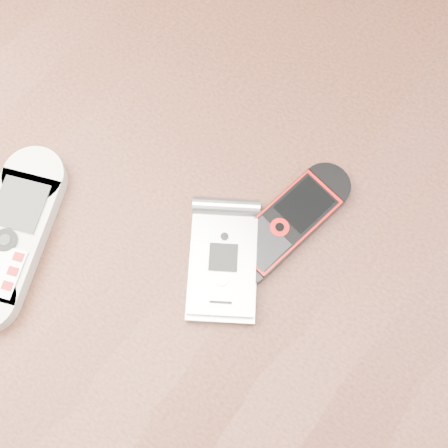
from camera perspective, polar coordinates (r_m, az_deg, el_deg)
ground at (r=1.28m, az=-0.18°, el=-11.03°), size 4.00×4.00×0.00m
table at (r=0.64m, az=-0.35°, el=-3.08°), size 1.20×0.80×0.75m
nokia_white at (r=0.56m, az=-18.87°, el=-1.08°), size 0.11×0.17×0.02m
nokia_black_red at (r=0.54m, az=5.69°, el=0.04°), size 0.06×0.15×0.01m
motorola_razr at (r=0.52m, az=-0.08°, el=-3.61°), size 0.11×0.12×0.02m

